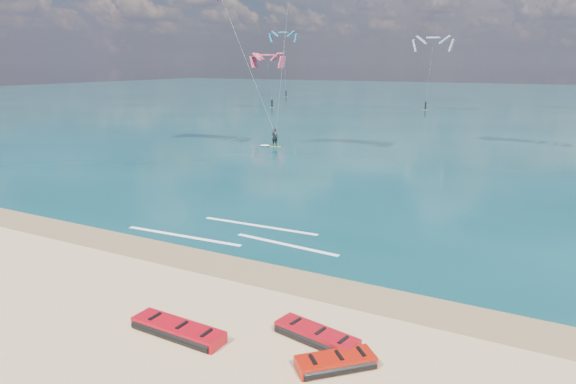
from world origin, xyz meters
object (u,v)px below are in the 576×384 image
object	(u,v)px
packed_kite_left	(178,335)
packed_kite_right	(335,368)
kitesurfer_main	(264,51)
packed_kite_mid	(316,341)

from	to	relation	value
packed_kite_left	packed_kite_right	bearing A→B (deg)	9.32
packed_kite_right	kitesurfer_main	bearing A→B (deg)	79.54
kitesurfer_main	packed_kite_left	bearing A→B (deg)	-75.62
packed_kite_left	packed_kite_mid	xyz separation A→B (m)	(3.94, 1.72, 0.00)
kitesurfer_main	packed_kite_mid	bearing A→B (deg)	-68.32
packed_kite_left	kitesurfer_main	size ratio (longest dim) A/B	0.19
packed_kite_mid	packed_kite_right	bearing A→B (deg)	-33.64
packed_kite_right	kitesurfer_main	size ratio (longest dim) A/B	0.14
packed_kite_left	packed_kite_mid	size ratio (longest dim) A/B	1.17
packed_kite_mid	kitesurfer_main	xyz separation A→B (m)	(-18.48, 28.28, 9.20)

